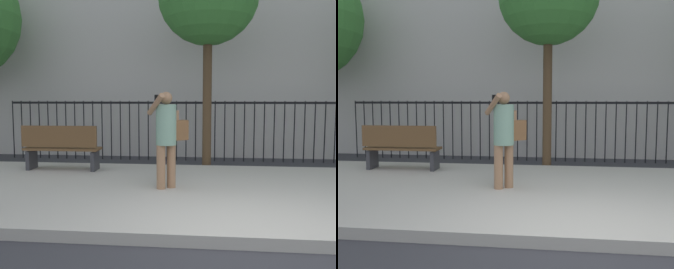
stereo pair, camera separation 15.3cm
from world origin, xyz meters
TOP-DOWN VIEW (x-y plane):
  - ground_plane at (0.00, 0.00)m, footprint 60.00×60.00m
  - sidewalk at (0.00, 2.20)m, footprint 28.00×4.40m
  - iron_fence at (0.00, 5.90)m, footprint 12.03×0.04m
  - pedestrian_on_phone at (-1.25, 2.16)m, footprint 0.71×0.64m
  - street_bench at (-3.64, 3.49)m, footprint 1.60×0.45m

SIDE VIEW (x-z plane):
  - ground_plane at x=0.00m, z-range 0.00..0.00m
  - sidewalk at x=0.00m, z-range 0.00..0.15m
  - street_bench at x=-3.64m, z-range 0.18..1.13m
  - iron_fence at x=0.00m, z-range 0.22..1.82m
  - pedestrian_on_phone at x=-1.25m, z-range 0.28..1.90m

